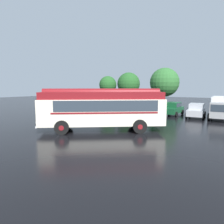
# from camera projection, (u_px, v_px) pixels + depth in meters

# --- Properties ---
(ground_plane) EXTENTS (120.00, 120.00, 0.00)m
(ground_plane) POSITION_uv_depth(u_px,v_px,m) (100.00, 129.00, 17.15)
(ground_plane) COLOR black
(vintage_bus) EXTENTS (9.53, 8.01, 3.49)m
(vintage_bus) POSITION_uv_depth(u_px,v_px,m) (102.00, 108.00, 16.42)
(vintage_bus) COLOR silver
(vintage_bus) RESTS_ON ground
(car_near_left) EXTENTS (2.33, 4.37, 1.66)m
(car_near_left) POSITION_uv_depth(u_px,v_px,m) (131.00, 107.00, 28.14)
(car_near_left) COLOR #4C5156
(car_near_left) RESTS_ON ground
(car_mid_left) EXTENTS (2.10, 4.27, 1.66)m
(car_mid_left) POSITION_uv_depth(u_px,v_px,m) (152.00, 107.00, 27.05)
(car_mid_left) COLOR #144C28
(car_mid_left) RESTS_ON ground
(car_mid_right) EXTENTS (2.09, 4.26, 1.66)m
(car_mid_right) POSITION_uv_depth(u_px,v_px,m) (173.00, 109.00, 25.68)
(car_mid_right) COLOR #144C28
(car_mid_right) RESTS_ON ground
(car_far_right) EXTENTS (2.21, 4.32, 1.66)m
(car_far_right) POSITION_uv_depth(u_px,v_px,m) (196.00, 110.00, 23.66)
(car_far_right) COLOR #B7BABF
(car_far_right) RESTS_ON ground
(box_van) EXTENTS (2.46, 5.82, 2.50)m
(box_van) POSITION_uv_depth(u_px,v_px,m) (221.00, 107.00, 22.59)
(box_van) COLOR silver
(box_van) RESTS_ON ground
(tree_far_left) EXTENTS (3.29, 3.29, 5.67)m
(tree_far_left) POSITION_uv_depth(u_px,v_px,m) (108.00, 85.00, 38.01)
(tree_far_left) COLOR #4C3823
(tree_far_left) RESTS_ON ground
(tree_left_of_centre) EXTENTS (4.00, 4.00, 6.17)m
(tree_left_of_centre) POSITION_uv_depth(u_px,v_px,m) (129.00, 84.00, 35.49)
(tree_left_of_centre) COLOR #4C3823
(tree_left_of_centre) RESTS_ON ground
(tree_centre) EXTENTS (4.65, 4.65, 6.68)m
(tree_centre) POSITION_uv_depth(u_px,v_px,m) (165.00, 82.00, 32.24)
(tree_centre) COLOR #4C3823
(tree_centre) RESTS_ON ground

